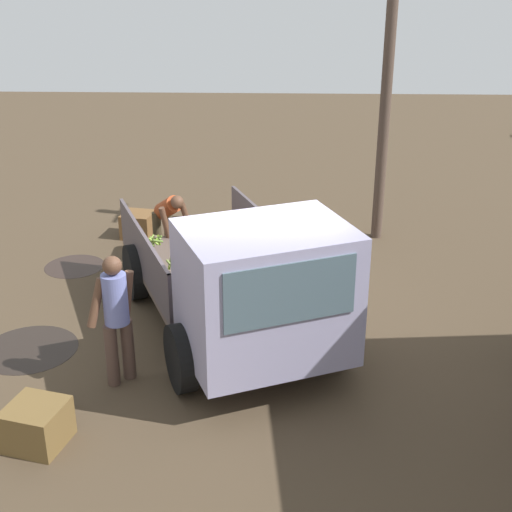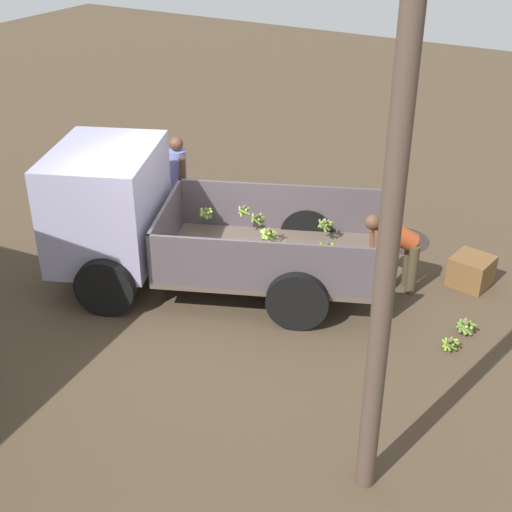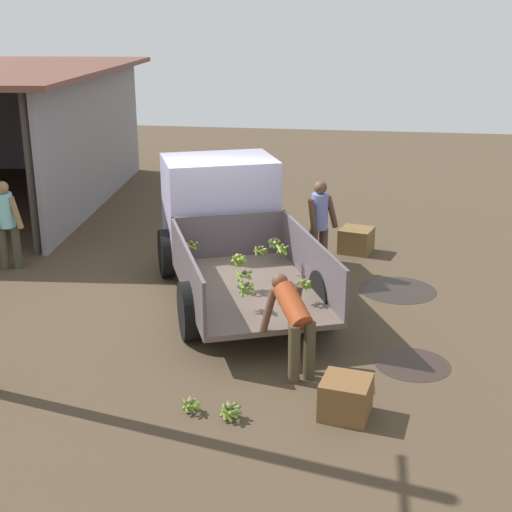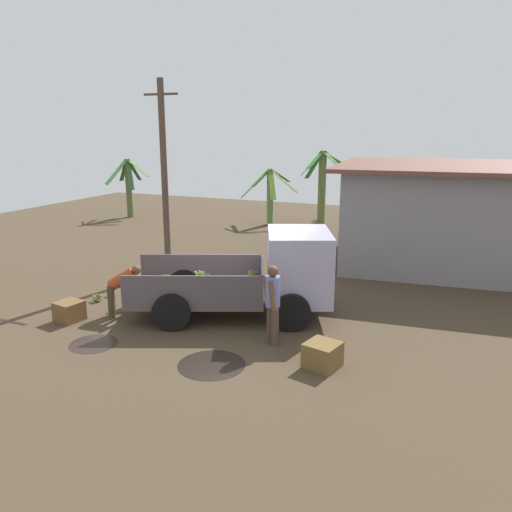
{
  "view_description": "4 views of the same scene",
  "coord_description": "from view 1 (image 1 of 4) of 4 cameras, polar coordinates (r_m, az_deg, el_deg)",
  "views": [
    {
      "loc": [
        8.72,
        0.38,
        4.94
      ],
      "look_at": [
        -0.41,
        0.08,
        0.99
      ],
      "focal_mm": 50.0,
      "sensor_mm": 36.0,
      "label": 1
    },
    {
      "loc": [
        -5.36,
        7.32,
        5.54
      ],
      "look_at": [
        -1.2,
        0.1,
        0.94
      ],
      "focal_mm": 50.0,
      "sensor_mm": 36.0,
      "label": 2
    },
    {
      "loc": [
        -10.86,
        -2.33,
        4.41
      ],
      "look_at": [
        -1.2,
        -0.8,
        1.08
      ],
      "focal_mm": 50.0,
      "sensor_mm": 36.0,
      "label": 3
    },
    {
      "loc": [
        4.71,
        -10.56,
        4.34
      ],
      "look_at": [
        0.37,
        -0.35,
        1.5
      ],
      "focal_mm": 35.0,
      "sensor_mm": 36.0,
      "label": 4
    }
  ],
  "objects": [
    {
      "name": "ground",
      "position": [
        10.03,
        -0.51,
        -6.12
      ],
      "size": [
        36.0,
        36.0,
        0.0
      ],
      "primitive_type": "plane",
      "color": "#473828"
    },
    {
      "name": "mud_patch_0",
      "position": [
        10.1,
        -17.69,
        -7.1
      ],
      "size": [
        1.29,
        1.29,
        0.01
      ],
      "primitive_type": "cylinder",
      "color": "black",
      "rests_on": "ground"
    },
    {
      "name": "mud_patch_1",
      "position": [
        12.43,
        -14.31,
        -0.8
      ],
      "size": [
        1.0,
        1.0,
        0.01
      ],
      "primitive_type": "cylinder",
      "color": "#2D211B",
      "rests_on": "ground"
    },
    {
      "name": "cargo_truck",
      "position": [
        8.84,
        -0.32,
        -2.62
      ],
      "size": [
        5.06,
        3.58,
        2.03
      ],
      "rotation": [
        0.0,
        0.0,
        0.39
      ],
      "color": "brown",
      "rests_on": "ground"
    },
    {
      "name": "utility_pole",
      "position": [
        12.71,
        10.47,
        13.96
      ],
      "size": [
        1.13,
        0.19,
        5.76
      ],
      "color": "#4D3C32",
      "rests_on": "ground"
    },
    {
      "name": "person_foreground_visitor",
      "position": [
        8.7,
        -11.12,
        -4.55
      ],
      "size": [
        0.5,
        0.57,
        1.67
      ],
      "rotation": [
        0.0,
        0.0,
        3.91
      ],
      "color": "#503A31",
      "rests_on": "ground"
    },
    {
      "name": "person_worker_loading",
      "position": [
        12.22,
        -7.05,
        3.13
      ],
      "size": [
        0.82,
        0.81,
        1.23
      ],
      "rotation": [
        0.0,
        0.0,
        0.6
      ],
      "color": "#443925",
      "rests_on": "ground"
    },
    {
      "name": "banana_bunch_on_ground_0",
      "position": [
        13.43,
        -1.74,
        2.27
      ],
      "size": [
        0.23,
        0.23,
        0.18
      ],
      "color": "brown",
      "rests_on": "ground"
    },
    {
      "name": "banana_bunch_on_ground_1",
      "position": [
        13.53,
        -3.73,
        2.43
      ],
      "size": [
        0.27,
        0.26,
        0.2
      ],
      "color": "brown",
      "rests_on": "ground"
    },
    {
      "name": "wooden_crate_0",
      "position": [
        13.41,
        -9.4,
        2.48
      ],
      "size": [
        0.64,
        0.64,
        0.46
      ],
      "primitive_type": "cube",
      "rotation": [
        0.0,
        0.0,
        2.97
      ],
      "color": "brown",
      "rests_on": "ground"
    },
    {
      "name": "wooden_crate_1",
      "position": [
        8.2,
        -17.13,
        -12.78
      ],
      "size": [
        0.72,
        0.72,
        0.48
      ],
      "primitive_type": "cube",
      "rotation": [
        0.0,
        0.0,
        1.32
      ],
      "color": "brown",
      "rests_on": "ground"
    }
  ]
}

